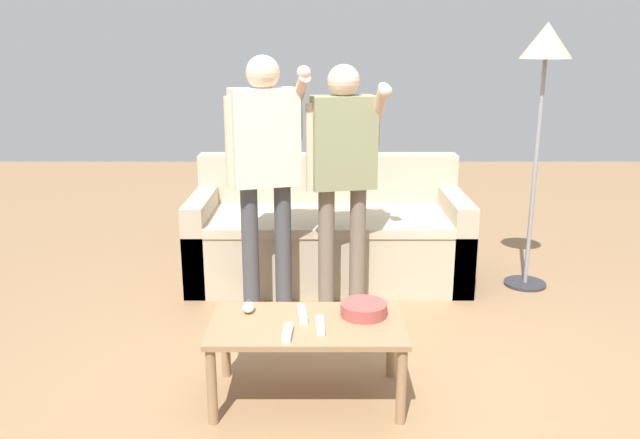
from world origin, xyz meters
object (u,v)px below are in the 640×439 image
Objects in this scene: snack_bowl at (364,309)px; player_left at (265,157)px; game_remote_wand_spare at (288,332)px; player_center at (343,161)px; couch at (328,236)px; coffee_table at (307,333)px; floor_lamp at (545,63)px; game_remote_nunchuk at (249,307)px; game_remote_wand_near at (320,325)px; game_remote_wand_far at (302,313)px.

player_left is (-0.52, 0.90, 0.56)m from snack_bowl.
player_center is at bearing 76.72° from game_remote_wand_spare.
coffee_table is at bearing -94.02° from couch.
player_left is (-1.72, -0.46, -0.51)m from floor_lamp.
coffee_table is at bearing -75.16° from player_left.
floor_lamp is (1.34, -0.19, 1.18)m from couch.
floor_lamp is (1.46, 1.44, 1.15)m from coffee_table.
floor_lamp is at bearing 45.66° from game_remote_wand_spare.
game_remote_nunchuk reaches higher than game_remote_wand_spare.
couch reaches higher than game_remote_wand_near.
game_remote_wand_far is at bearing 74.11° from game_remote_wand_spare.
game_remote_wand_far is at bearing -95.07° from couch.
game_remote_wand_far is at bearing -137.16° from floor_lamp.
player_left is at bearing -119.77° from couch.
snack_bowl is 0.13× the size of floor_lamp.
player_left is (-0.26, 0.98, 0.64)m from coffee_table.
player_center is (-0.07, 0.94, 0.52)m from snack_bowl.
game_remote_nunchuk is 1.15m from player_center.
snack_bowl is at bearing -59.94° from player_left.
game_remote_nunchuk is (-0.39, -1.51, 0.11)m from couch.
player_center is at bearing 77.27° from game_remote_wand_far.
game_remote_wand_near is at bearing -46.76° from coffee_table.
snack_bowl reaches higher than game_remote_nunchuk.
player_left reaches higher than game_remote_wand_near.
snack_bowl is 0.54m from game_remote_nunchuk.
player_left is at bearing 106.94° from game_remote_wand_near.
player_left is 10.44× the size of game_remote_wand_spare.
couch is at bearing 83.66° from game_remote_wand_spare.
game_remote_nunchuk reaches higher than game_remote_wand_near.
game_remote_wand_near is at bearing -91.94° from couch.
couch is at bearing 95.35° from snack_bowl.
game_remote_nunchuk is 0.05× the size of floor_lamp.
coffee_table is 9.99× the size of game_remote_nunchuk.
floor_lamp is (1.20, 1.36, 1.06)m from snack_bowl.
coffee_table is 5.67× the size of game_remote_wand_near.
game_remote_nunchuk is 1.03m from player_left.
game_remote_wand_near is at bearing -144.86° from snack_bowl.
couch is 1.78m from game_remote_wand_spare.
floor_lamp is 10.72× the size of game_remote_wand_far.
game_remote_wand_near is at bearing -132.99° from floor_lamp.
coffee_table is 5.98× the size of game_remote_wand_spare.
game_remote_wand_spare is at bearing -105.89° from game_remote_wand_far.
player_center is 1.12m from game_remote_wand_far.
game_remote_nunchuk reaches higher than game_remote_wand_far.
couch reaches higher than coffee_table.
coffee_table is 5.47× the size of game_remote_wand_far.
snack_bowl is 1.34× the size of game_remote_wand_far.
floor_lamp is 1.16× the size of player_center.
couch is at bearing 60.23° from player_left.
game_remote_nunchuk is 0.06× the size of player_left.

